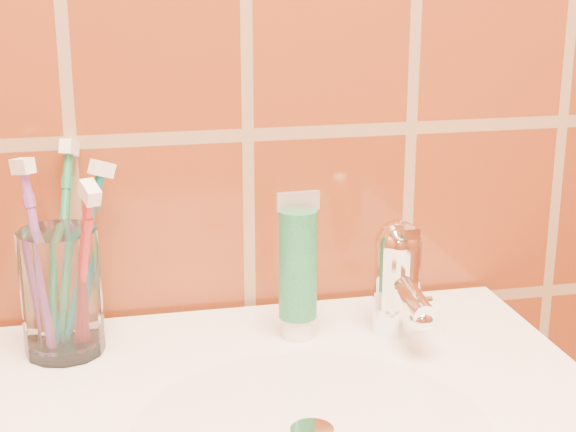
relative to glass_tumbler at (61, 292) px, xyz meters
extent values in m
cylinder|color=white|center=(0.20, -0.21, -0.06)|extent=(0.04, 0.04, 0.00)
cylinder|color=white|center=(0.00, 0.00, 0.00)|extent=(0.08, 0.08, 0.13)
cylinder|color=white|center=(0.23, -0.01, -0.05)|extent=(0.03, 0.03, 0.02)
cylinder|color=#196A3B|center=(0.23, -0.01, 0.02)|extent=(0.04, 0.04, 0.11)
cube|color=beige|center=(0.23, -0.01, 0.08)|extent=(0.04, 0.01, 0.02)
cylinder|color=white|center=(0.33, -0.02, -0.02)|extent=(0.05, 0.05, 0.09)
sphere|color=white|center=(0.33, -0.02, 0.03)|extent=(0.05, 0.05, 0.05)
cylinder|color=white|center=(0.33, -0.06, -0.01)|extent=(0.02, 0.09, 0.03)
cube|color=white|center=(0.33, -0.03, 0.05)|extent=(0.02, 0.06, 0.01)
camera|label=1|loc=(0.04, -0.82, 0.32)|focal=55.00mm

